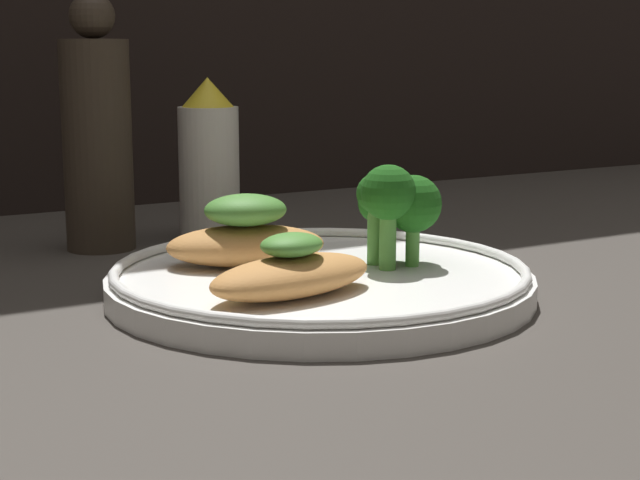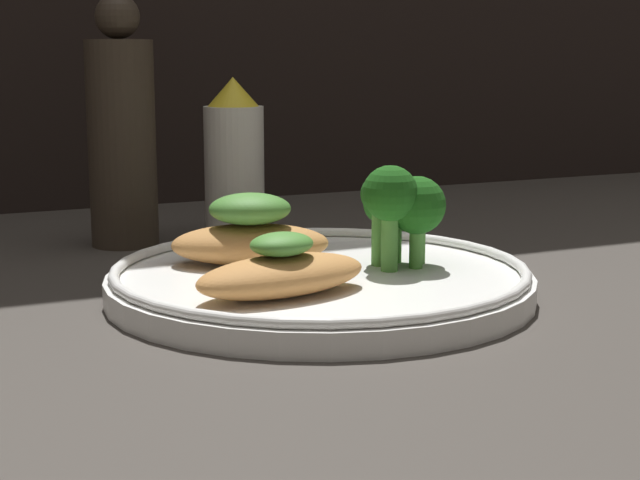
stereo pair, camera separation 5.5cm
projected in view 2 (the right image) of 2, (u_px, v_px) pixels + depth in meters
The scene contains 7 objects.
ground_plane at pixel (320, 305), 57.85cm from camera, with size 180.00×180.00×1.00cm, color #3D3833.
plate at pixel (320, 280), 57.57cm from camera, with size 25.05×25.05×2.00cm.
grilled_meat_front at pixel (282, 272), 52.03cm from camera, with size 10.64×6.08×3.42cm.
grilled_meat_middle at pixel (250, 236), 59.80cm from camera, with size 10.74×7.81×4.38cm.
broccoli_bunch at pixel (399, 205), 58.73cm from camera, with size 5.63×5.18×6.31cm.
sauce_bottle at pixel (234, 161), 75.82cm from camera, with size 4.64×4.64×12.33cm.
pepper_grinder at pixel (122, 134), 71.79cm from camera, with size 4.97×4.97×18.32cm.
Camera 2 is at (-23.52, -50.93, 14.14)cm, focal length 55.00 mm.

